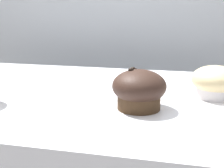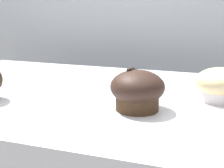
% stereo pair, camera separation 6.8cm
% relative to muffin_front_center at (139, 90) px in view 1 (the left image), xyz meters
% --- Properties ---
extents(wall_back, '(3.20, 0.10, 1.80)m').
position_rel_muffin_front_center_xyz_m(wall_back, '(-0.17, 0.70, -0.04)').
color(wall_back, '#B2B7BC').
rests_on(wall_back, ground).
extents(muffin_front_center, '(0.11, 0.11, 0.09)m').
position_rel_muffin_front_center_xyz_m(muffin_front_center, '(0.00, 0.00, 0.00)').
color(muffin_front_center, '#402B1A').
rests_on(muffin_front_center, display_counter).
extents(muffin_back_left, '(0.11, 0.11, 0.08)m').
position_rel_muffin_front_center_xyz_m(muffin_back_left, '(0.16, 0.12, -0.00)').
color(muffin_back_left, white).
rests_on(muffin_back_left, display_counter).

